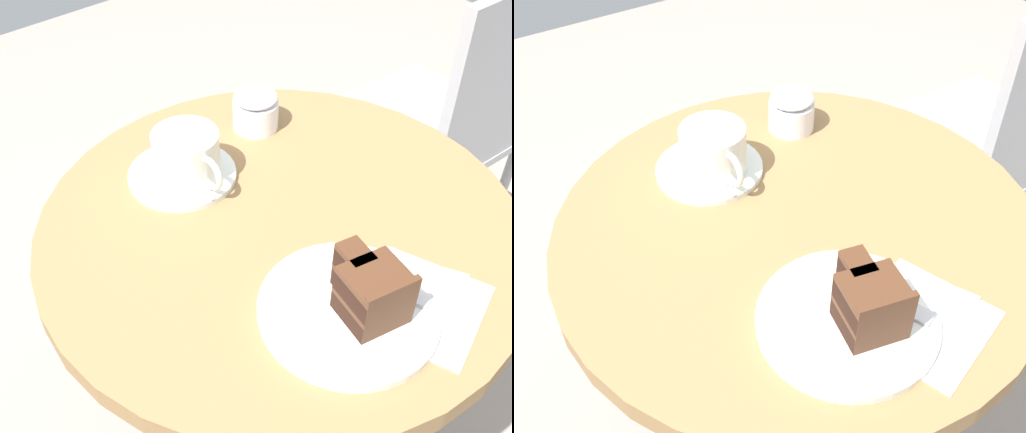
# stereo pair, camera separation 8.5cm
# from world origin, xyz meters

# --- Properties ---
(cafe_table) EXTENTS (0.69, 0.69, 0.70)m
(cafe_table) POSITION_xyz_m (0.00, 0.00, 0.58)
(cafe_table) COLOR olive
(cafe_table) RESTS_ON ground
(saucer) EXTENTS (0.16, 0.16, 0.01)m
(saucer) POSITION_xyz_m (-0.17, -0.05, 0.71)
(saucer) COLOR silver
(saucer) RESTS_ON cafe_table
(coffee_cup) EXTENTS (0.13, 0.10, 0.07)m
(coffee_cup) POSITION_xyz_m (-0.16, -0.04, 0.75)
(coffee_cup) COLOR silver
(coffee_cup) RESTS_ON saucer
(teaspoon) EXTENTS (0.09, 0.08, 0.00)m
(teaspoon) POSITION_xyz_m (-0.12, -0.03, 0.71)
(teaspoon) COLOR silver
(teaspoon) RESTS_ON saucer
(cake_plate) EXTENTS (0.22, 0.22, 0.01)m
(cake_plate) POSITION_xyz_m (0.18, -0.05, 0.71)
(cake_plate) COLOR silver
(cake_plate) RESTS_ON cafe_table
(cake_slice) EXTENTS (0.11, 0.08, 0.08)m
(cake_slice) POSITION_xyz_m (0.19, -0.04, 0.75)
(cake_slice) COLOR black
(cake_slice) RESTS_ON cake_plate
(fork) EXTENTS (0.13, 0.06, 0.00)m
(fork) POSITION_xyz_m (0.19, 0.01, 0.72)
(fork) COLOR silver
(fork) RESTS_ON cake_plate
(napkin) EXTENTS (0.20, 0.19, 0.00)m
(napkin) POSITION_xyz_m (0.22, 0.03, 0.70)
(napkin) COLOR silver
(napkin) RESTS_ON cafe_table
(cafe_chair) EXTENTS (0.40, 0.40, 0.86)m
(cafe_chair) POSITION_xyz_m (-0.14, 0.64, 0.52)
(cafe_chair) COLOR #9E9EA3
(cafe_chair) RESTS_ON ground
(sugar_pot) EXTENTS (0.07, 0.07, 0.07)m
(sugar_pot) POSITION_xyz_m (-0.20, 0.12, 0.74)
(sugar_pot) COLOR white
(sugar_pot) RESTS_ON cafe_table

